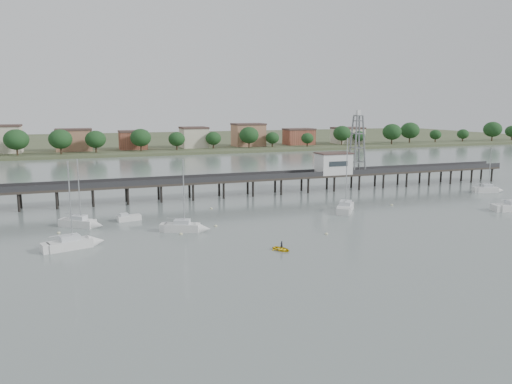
% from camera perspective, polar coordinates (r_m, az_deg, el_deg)
% --- Properties ---
extents(ground_plane, '(500.00, 500.00, 0.00)m').
position_cam_1_polar(ground_plane, '(61.88, 14.87, -9.85)').
color(ground_plane, slate).
rests_on(ground_plane, ground).
extents(pier, '(150.00, 5.00, 5.50)m').
position_cam_1_polar(pier, '(114.06, -2.31, 1.39)').
color(pier, '#2D2823').
rests_on(pier, ground).
extents(pier_building, '(8.40, 5.40, 5.30)m').
position_cam_1_polar(pier_building, '(123.42, 8.84, 3.27)').
color(pier_building, silver).
rests_on(pier_building, ground).
extents(lattice_tower, '(3.20, 3.20, 15.50)m').
position_cam_1_polar(lattice_tower, '(126.24, 11.50, 5.35)').
color(lattice_tower, slate).
rests_on(lattice_tower, ground).
extents(sailboat_b, '(7.32, 5.98, 12.31)m').
position_cam_1_polar(sailboat_b, '(90.22, -18.99, -3.43)').
color(sailboat_b, silver).
rests_on(sailboat_b, ground).
extents(sailboat_c, '(7.63, 9.12, 15.25)m').
position_cam_1_polar(sailboat_c, '(101.40, 10.26, -1.63)').
color(sailboat_c, silver).
rests_on(sailboat_c, ground).
extents(sailboat_a, '(8.51, 4.63, 13.51)m').
position_cam_1_polar(sailboat_a, '(77.88, -19.58, -5.52)').
color(sailboat_a, silver).
rests_on(sailboat_a, ground).
extents(sailboat_e, '(6.99, 3.77, 11.24)m').
position_cam_1_polar(sailboat_e, '(132.19, 25.22, 0.24)').
color(sailboat_e, silver).
rests_on(sailboat_e, ground).
extents(sailboat_f, '(7.81, 4.97, 12.55)m').
position_cam_1_polar(sailboat_f, '(83.23, -7.66, -4.06)').
color(sailboat_f, silver).
rests_on(sailboat_f, ground).
extents(white_tender, '(4.32, 2.30, 1.60)m').
position_cam_1_polar(white_tender, '(93.07, -14.37, -2.90)').
color(white_tender, silver).
rests_on(white_tender, ground).
extents(yellow_dinghy, '(2.13, 1.48, 2.92)m').
position_cam_1_polar(yellow_dinghy, '(72.20, 2.93, -6.67)').
color(yellow_dinghy, yellow).
rests_on(yellow_dinghy, ground).
extents(dinghy_occupant, '(0.62, 1.18, 0.27)m').
position_cam_1_polar(dinghy_occupant, '(72.20, 2.93, -6.67)').
color(dinghy_occupant, black).
rests_on(dinghy_occupant, ground).
extents(mooring_buoys, '(88.97, 26.44, 0.39)m').
position_cam_1_polar(mooring_buoys, '(90.95, 3.03, -3.16)').
color(mooring_buoys, beige).
rests_on(mooring_buoys, ground).
extents(far_shore, '(500.00, 170.00, 10.40)m').
position_cam_1_polar(far_shore, '(289.93, -12.98, 5.69)').
color(far_shore, '#475133').
rests_on(far_shore, ground).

